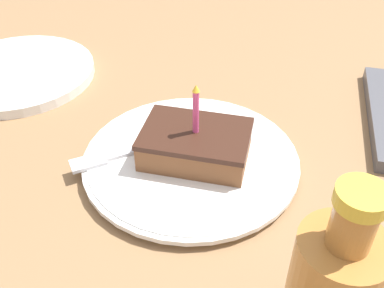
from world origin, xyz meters
name	(u,v)px	position (x,y,z in m)	size (l,w,h in m)	color
ground_plane	(193,171)	(0.00, 0.00, -0.02)	(2.40, 2.40, 0.04)	olive
plate	(192,160)	(0.01, 0.00, 0.01)	(0.28, 0.28, 0.02)	white
cake_slice	(196,144)	(0.01, 0.01, 0.04)	(0.09, 0.14, 0.11)	brown
fork	(131,151)	(0.02, -0.08, 0.02)	(0.13, 0.16, 0.00)	silver
side_plate	(18,73)	(-0.15, -0.34, 0.01)	(0.26, 0.26, 0.02)	white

